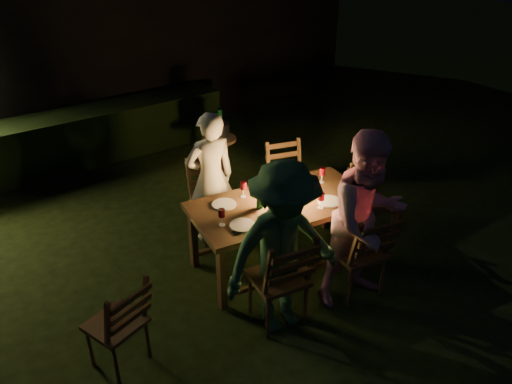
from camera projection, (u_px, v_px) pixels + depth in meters
garden_envelope at (64, 28)px, 9.14m from camera, size 40.00×40.00×3.20m
dining_table at (281, 209)px, 5.20m from camera, size 1.98×1.19×0.78m
chair_near_left at (279, 293)px, 4.61m from camera, size 0.55×0.58×1.07m
chair_near_right at (357, 266)px, 4.96m from camera, size 0.55×0.58×1.06m
chair_far_left at (214, 216)px, 5.81m from camera, size 0.54×0.56×1.04m
chair_far_right at (288, 197)px, 6.21m from camera, size 0.57×0.60×1.02m
chair_end at (371, 214)px, 5.89m from camera, size 0.55×0.52×0.95m
chair_spare at (120, 337)px, 4.17m from camera, size 0.55×0.57×0.95m
person_house_side at (211, 178)px, 5.62m from camera, size 0.62×0.45×1.57m
person_opp_right at (367, 220)px, 4.65m from camera, size 0.95×0.79×1.78m
person_opp_left at (283, 250)px, 4.32m from camera, size 1.17×0.78×1.68m
lantern at (283, 186)px, 5.15m from camera, size 0.16×0.16×0.35m
plate_far_left at (224, 204)px, 5.12m from camera, size 0.25×0.25×0.01m
plate_near_left at (243, 225)px, 4.77m from camera, size 0.25×0.25×0.01m
plate_far_right at (307, 183)px, 5.51m from camera, size 0.25×0.25×0.01m
plate_near_right at (329, 201)px, 5.17m from camera, size 0.25×0.25×0.01m
wineglass_a at (243, 190)px, 5.22m from camera, size 0.06×0.06×0.18m
wineglass_b at (222, 217)px, 4.74m from camera, size 0.06×0.06×0.18m
wineglass_c at (321, 200)px, 5.02m from camera, size 0.06×0.06×0.18m
wineglass_d at (322, 175)px, 5.51m from camera, size 0.06×0.06×0.18m
wineglass_e at (288, 211)px, 4.85m from camera, size 0.06×0.06×0.18m
bottle_table at (260, 196)px, 5.00m from camera, size 0.07×0.07×0.28m
napkin_left at (284, 220)px, 4.85m from camera, size 0.18×0.14×0.01m
napkin_right at (342, 203)px, 5.15m from camera, size 0.18×0.14×0.01m
phone at (239, 231)px, 4.68m from camera, size 0.14×0.07×0.01m
side_table at (219, 143)px, 7.03m from camera, size 0.48×0.48×0.65m
ice_bucket at (219, 131)px, 6.94m from camera, size 0.30×0.30×0.22m
bottle_bucket_a at (217, 129)px, 6.86m from camera, size 0.07×0.07×0.32m
bottle_bucket_b at (220, 126)px, 6.97m from camera, size 0.07×0.07×0.32m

